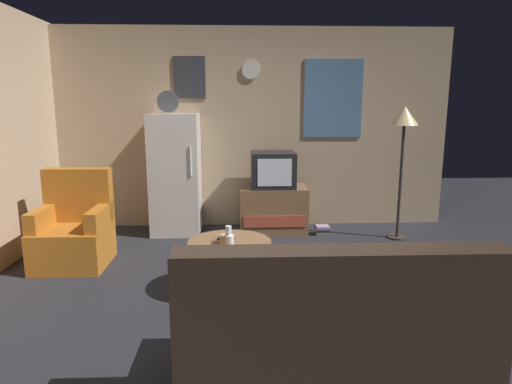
% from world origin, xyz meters
% --- Properties ---
extents(ground_plane, '(12.00, 12.00, 0.00)m').
position_xyz_m(ground_plane, '(0.00, 0.00, 0.00)').
color(ground_plane, '#232328').
extents(wall_with_art, '(5.20, 0.12, 2.58)m').
position_xyz_m(wall_with_art, '(0.01, 2.45, 1.29)').
color(wall_with_art, tan).
rests_on(wall_with_art, ground_plane).
extents(fridge, '(0.60, 0.62, 1.77)m').
position_xyz_m(fridge, '(-0.95, 2.09, 0.75)').
color(fridge, silver).
rests_on(fridge, ground_plane).
extents(tv_stand, '(0.84, 0.53, 0.59)m').
position_xyz_m(tv_stand, '(0.27, 2.03, 0.29)').
color(tv_stand, brown).
rests_on(tv_stand, ground_plane).
extents(crt_tv, '(0.54, 0.51, 0.44)m').
position_xyz_m(crt_tv, '(0.27, 2.03, 0.81)').
color(crt_tv, black).
rests_on(crt_tv, tv_stand).
extents(standing_lamp, '(0.32, 0.32, 1.59)m').
position_xyz_m(standing_lamp, '(1.77, 1.71, 1.36)').
color(standing_lamp, '#332D28').
rests_on(standing_lamp, ground_plane).
extents(coffee_table, '(0.72, 0.72, 0.46)m').
position_xyz_m(coffee_table, '(-0.25, 0.20, 0.23)').
color(coffee_table, brown).
rests_on(coffee_table, ground_plane).
extents(wine_glass, '(0.05, 0.05, 0.15)m').
position_xyz_m(wine_glass, '(-0.26, 0.15, 0.54)').
color(wine_glass, silver).
rests_on(wine_glass, coffee_table).
extents(mug_ceramic_white, '(0.08, 0.08, 0.09)m').
position_xyz_m(mug_ceramic_white, '(-0.25, 0.08, 0.51)').
color(mug_ceramic_white, silver).
rests_on(mug_ceramic_white, coffee_table).
extents(mug_ceramic_tan, '(0.08, 0.08, 0.09)m').
position_xyz_m(mug_ceramic_tan, '(-0.29, 0.10, 0.51)').
color(mug_ceramic_tan, tan).
rests_on(mug_ceramic_tan, coffee_table).
extents(remote_control, '(0.15, 0.05, 0.02)m').
position_xyz_m(remote_control, '(-0.28, 0.24, 0.47)').
color(remote_control, black).
rests_on(remote_control, coffee_table).
extents(armchair, '(0.68, 0.68, 0.96)m').
position_xyz_m(armchair, '(-1.85, 0.98, 0.34)').
color(armchair, '#B2661E').
rests_on(armchair, ground_plane).
extents(couch, '(1.70, 0.80, 0.92)m').
position_xyz_m(couch, '(0.34, -1.17, 0.31)').
color(couch, '#38281E').
rests_on(couch, ground_plane).
extents(book_stack, '(0.20, 0.15, 0.12)m').
position_xyz_m(book_stack, '(0.88, 1.88, 0.06)').
color(book_stack, '#34755D').
rests_on(book_stack, ground_plane).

